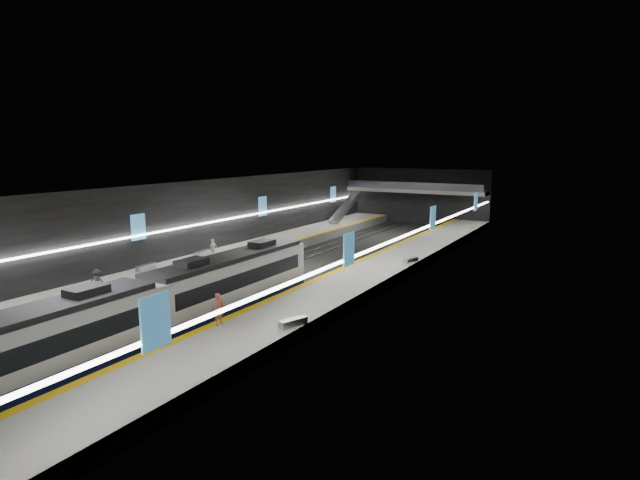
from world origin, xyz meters
The scene contains 25 objects.
ground centered at (0.00, 0.00, 0.00)m, with size 70.00×70.00×0.00m, color black.
ceiling centered at (0.00, 0.00, 8.00)m, with size 20.00×70.00×0.04m, color beige.
wall_left centered at (-10.00, 0.00, 4.00)m, with size 0.04×70.00×8.00m, color black.
wall_right centered at (10.00, 0.00, 4.00)m, with size 0.04×70.00×8.00m, color black.
wall_back centered at (0.00, 35.00, 4.00)m, with size 20.00×0.04×8.00m, color black.
platform_left centered at (-7.50, 0.00, 0.50)m, with size 5.00×70.00×1.00m, color slate.
tile_surface_left centered at (-7.50, 0.00, 1.01)m, with size 5.00×70.00×0.02m, color #AEAEA9.
tactile_strip_left centered at (-5.30, 0.00, 1.02)m, with size 0.60×70.00×0.02m, color yellow.
platform_right centered at (7.50, 0.00, 0.50)m, with size 5.00×70.00×1.00m, color slate.
tile_surface_right centered at (7.50, 0.00, 1.01)m, with size 5.00×70.00×0.02m, color #AEAEA9.
tactile_strip_right centered at (5.30, 0.00, 1.02)m, with size 0.60×70.00×0.02m, color yellow.
rails centered at (0.00, 0.00, 0.06)m, with size 6.52×70.00×0.12m.
train centered at (2.50, -18.76, 2.20)m, with size 2.69×30.05×3.60m.
ad_posters centered at (0.00, 1.00, 4.50)m, with size 19.94×53.50×2.20m.
cove_light_left centered at (-9.80, 0.00, 3.80)m, with size 0.25×68.60×0.12m, color white.
cove_light_right centered at (9.80, 0.00, 3.80)m, with size 0.25×68.60×0.12m, color white.
mezzanine_bridge centered at (0.00, 32.93, 5.04)m, with size 20.00×3.00×1.50m.
escalator centered at (-7.50, 26.00, 2.90)m, with size 1.20×8.00×0.60m, color #99999E.
bench_left_near centered at (-8.79, -8.47, 1.24)m, with size 0.54×1.95×0.48m, color #99999E.
bench_left_far centered at (-8.69, -1.65, 1.24)m, with size 0.53×1.92×0.47m, color #99999E.
bench_right_near centered at (9.50, -14.32, 1.22)m, with size 0.51×1.82×0.45m, color #99999E.
bench_right_far centered at (9.50, 5.32, 1.20)m, with size 0.46×1.65×0.40m, color #99999E.
passenger_right_a centered at (5.66, -16.25, 1.95)m, with size 0.69×0.45×1.89m, color #BF5547.
passenger_left_a centered at (-6.88, -2.16, 1.92)m, with size 1.08×0.45×1.85m, color beige.
passenger_left_b centered at (-6.23, -15.19, 1.87)m, with size 1.13×0.65×1.75m, color #3C3B43.
Camera 1 is at (25.36, -39.25, 11.30)m, focal length 30.00 mm.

